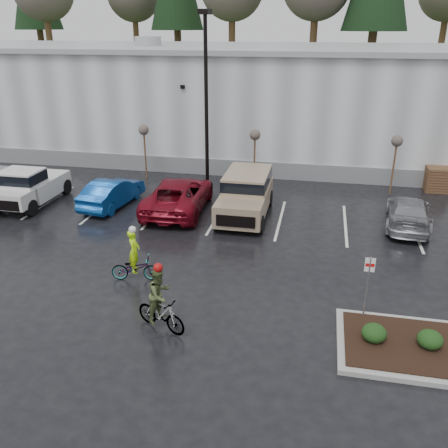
% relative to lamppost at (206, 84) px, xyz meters
% --- Properties ---
extents(ground, '(120.00, 120.00, 0.00)m').
position_rel_lamppost_xyz_m(ground, '(4.00, -12.00, -5.69)').
color(ground, black).
rests_on(ground, ground).
extents(warehouse, '(60.50, 15.50, 7.20)m').
position_rel_lamppost_xyz_m(warehouse, '(4.00, 9.99, -2.04)').
color(warehouse, '#A6A8AA').
rests_on(warehouse, ground).
extents(wooded_ridge, '(80.00, 25.00, 6.00)m').
position_rel_lamppost_xyz_m(wooded_ridge, '(4.00, 33.00, -2.69)').
color(wooded_ridge, '#21401B').
rests_on(wooded_ridge, ground).
extents(lamppost, '(0.50, 1.00, 9.22)m').
position_rel_lamppost_xyz_m(lamppost, '(0.00, 0.00, 0.00)').
color(lamppost, black).
rests_on(lamppost, ground).
extents(sapling_west, '(0.60, 0.60, 3.20)m').
position_rel_lamppost_xyz_m(sapling_west, '(-4.00, 1.00, -2.96)').
color(sapling_west, '#503020').
rests_on(sapling_west, ground).
extents(sapling_mid, '(0.60, 0.60, 3.20)m').
position_rel_lamppost_xyz_m(sapling_mid, '(2.50, 1.00, -2.96)').
color(sapling_mid, '#503020').
rests_on(sapling_mid, ground).
extents(sapling_east, '(0.60, 0.60, 3.20)m').
position_rel_lamppost_xyz_m(sapling_east, '(10.00, 1.00, -2.96)').
color(sapling_east, '#503020').
rests_on(sapling_east, ground).
extents(pallet_stack_a, '(1.20, 1.20, 1.35)m').
position_rel_lamppost_xyz_m(pallet_stack_a, '(12.50, 2.00, -5.01)').
color(pallet_stack_a, '#503020').
rests_on(pallet_stack_a, ground).
extents(shrub_a, '(0.70, 0.70, 0.52)m').
position_rel_lamppost_xyz_m(shrub_a, '(8.00, -13.00, -5.27)').
color(shrub_a, '#1A3412').
rests_on(shrub_a, curb_island).
extents(shrub_b, '(0.70, 0.70, 0.52)m').
position_rel_lamppost_xyz_m(shrub_b, '(9.50, -13.00, -5.27)').
color(shrub_b, '#1A3412').
rests_on(shrub_b, curb_island).
extents(fire_lane_sign, '(0.30, 0.05, 2.20)m').
position_rel_lamppost_xyz_m(fire_lane_sign, '(7.80, -11.80, -4.28)').
color(fire_lane_sign, gray).
rests_on(fire_lane_sign, ground).
extents(pickup_white, '(2.10, 5.20, 1.96)m').
position_rel_lamppost_xyz_m(pickup_white, '(-8.18, -4.12, -4.71)').
color(pickup_white, silver).
rests_on(pickup_white, ground).
extents(car_blue, '(2.01, 4.43, 1.41)m').
position_rel_lamppost_xyz_m(car_blue, '(-4.02, -3.82, -4.98)').
color(car_blue, '#0E469A').
rests_on(car_blue, ground).
extents(car_red, '(2.87, 5.84, 1.60)m').
position_rel_lamppost_xyz_m(car_red, '(-0.54, -3.76, -4.89)').
color(car_red, maroon).
rests_on(car_red, ground).
extents(suv_tan, '(2.20, 5.10, 2.06)m').
position_rel_lamppost_xyz_m(suv_tan, '(2.79, -3.92, -4.66)').
color(suv_tan, '#9E876B').
rests_on(suv_tan, ground).
extents(car_far_silver, '(2.45, 4.86, 1.35)m').
position_rel_lamppost_xyz_m(car_far_silver, '(10.23, -3.58, -5.01)').
color(car_far_silver, '#929399').
rests_on(car_far_silver, ground).
extents(cyclist_hivis, '(1.81, 0.91, 2.09)m').
position_rel_lamppost_xyz_m(cyclist_hivis, '(-0.05, -10.78, -5.03)').
color(cyclist_hivis, '#3F3F44').
rests_on(cyclist_hivis, ground).
extents(cyclist_olive, '(1.77, 1.11, 2.22)m').
position_rel_lamppost_xyz_m(cyclist_olive, '(1.82, -13.48, -4.87)').
color(cyclist_olive, '#3F3F44').
rests_on(cyclist_olive, ground).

